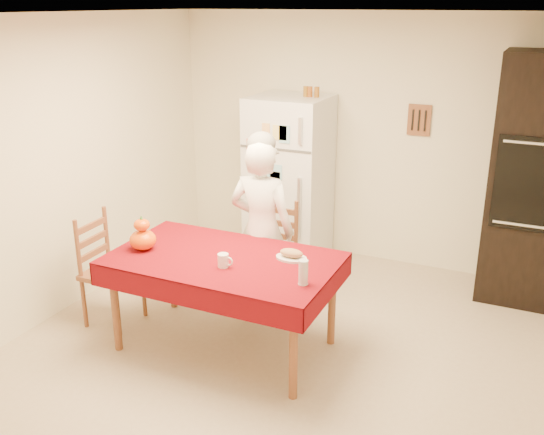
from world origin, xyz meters
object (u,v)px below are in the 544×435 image
Objects in this scene: refrigerator at (289,180)px; chair_left at (105,265)px; chair_far at (272,249)px; oven_cabinet at (533,181)px; coffee_mug at (223,260)px; pumpkin_lower at (143,240)px; wine_glass at (303,272)px; seated_woman at (262,231)px; bread_plate at (291,258)px; dining_table at (224,266)px.

chair_left is (-0.85, -1.89, -0.34)m from refrigerator.
oven_cabinet is at bearing 27.93° from chair_far.
coffee_mug is at bearing -80.44° from refrigerator.
oven_cabinet is 10.62× the size of pumpkin_lower.
chair_far is at bearing 124.33° from wine_glass.
refrigerator is at bearing 105.45° from chair_far.
coffee_mug is (0.07, -1.00, 0.30)m from chair_far.
bread_plate is at bearing 135.90° from seated_woman.
chair_far reaches higher than pumpkin_lower.
dining_table is 17.00× the size of coffee_mug.
oven_cabinet is 1.42× the size of seated_woman.
pumpkin_lower is at bearing -169.75° from dining_table.
refrigerator is at bearing 97.80° from dining_table.
pumpkin_lower is 1.16m from bread_plate.
bread_plate is (0.39, 0.33, -0.04)m from coffee_mug.
pumpkin_lower is at bearing 177.45° from coffee_mug.
wine_glass is at bearing -55.28° from chair_far.
oven_cabinet is 9.17× the size of bread_plate.
dining_table is 1.10× the size of seated_woman.
oven_cabinet is 2.40m from seated_woman.
pumpkin_lower is at bearing -164.94° from bread_plate.
bread_plate is (0.46, -0.67, 0.26)m from chair_far.
pumpkin_lower is 1.36m from wine_glass.
seated_woman is 0.99m from pumpkin_lower.
wine_glass is (0.72, -0.17, 0.16)m from dining_table.
oven_cabinet is 1.29× the size of dining_table.
refrigerator reaches higher than bread_plate.
chair_left is (-1.11, -0.04, -0.18)m from dining_table.
bread_plate is (1.12, 0.30, -0.07)m from pumpkin_lower.
chair_far is at bearing 124.70° from bread_plate.
dining_table is at bearing -136.83° from oven_cabinet.
coffee_mug is (0.05, -0.75, 0.04)m from seated_woman.
bread_plate is (-0.24, 0.36, -0.08)m from wine_glass.
chair_left reaches higher than bread_plate.
refrigerator is 1.10× the size of seated_woman.
chair_far is at bearing -86.86° from seated_woman.
coffee_mug is at bearing -2.55° from pumpkin_lower.
chair_left is at bearing -141.17° from chair_far.
refrigerator is at bearing 113.67° from bread_plate.
oven_cabinet is 2.84m from coffee_mug.
chair_far is at bearing -74.94° from refrigerator.
refrigerator is at bearing -25.36° from chair_left.
bread_plate is (1.58, 0.22, 0.26)m from chair_left.
oven_cabinet is 22.00× the size of coffee_mug.
dining_table is (0.25, -1.85, -0.16)m from refrigerator.
coffee_mug is 0.63m from wine_glass.
refrigerator is 17.00× the size of coffee_mug.
coffee_mug is at bearing 177.81° from wine_glass.
coffee_mug is at bearing -139.79° from bread_plate.
coffee_mug is (0.08, -0.15, 0.12)m from dining_table.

